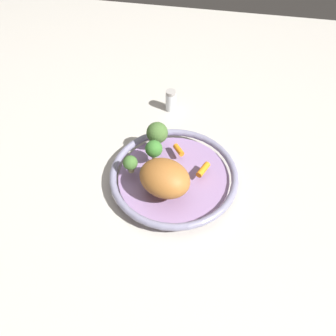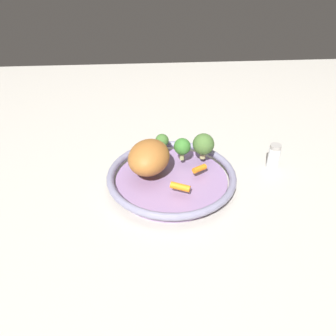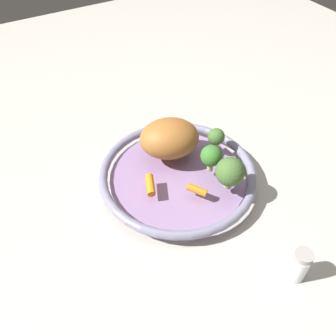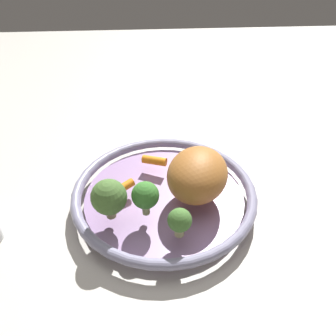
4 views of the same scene
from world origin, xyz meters
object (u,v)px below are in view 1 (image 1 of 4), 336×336
at_px(broccoli_floret_mid, 154,149).
at_px(baby_carrot_center, 203,170).
at_px(baby_carrot_left, 178,150).
at_px(broccoli_floret_large, 130,163).
at_px(broccoli_floret_edge, 157,133).
at_px(salt_shaker, 171,101).
at_px(serving_bowl, 174,176).
at_px(roast_chicken_piece, 165,178).

bearing_deg(broccoli_floret_mid, baby_carrot_center, 82.19).
relative_size(baby_carrot_left, broccoli_floret_large, 0.78).
relative_size(broccoli_floret_edge, salt_shaker, 1.01).
height_order(serving_bowl, salt_shaker, salt_shaker).
bearing_deg(roast_chicken_piece, broccoli_floret_edge, -161.25).
height_order(baby_carrot_center, salt_shaker, salt_shaker).
height_order(broccoli_floret_mid, salt_shaker, broccoli_floret_mid).
xyz_separation_m(baby_carrot_left, broccoli_floret_large, (0.09, -0.11, 0.02)).
distance_m(baby_carrot_center, baby_carrot_left, 0.10).
xyz_separation_m(baby_carrot_center, broccoli_floret_large, (0.03, -0.18, 0.02)).
bearing_deg(broccoli_floret_mid, baby_carrot_left, 124.41).
relative_size(roast_chicken_piece, broccoli_floret_large, 2.51).
bearing_deg(broccoli_floret_large, salt_shaker, 171.57).
bearing_deg(roast_chicken_piece, baby_carrot_center, 129.73).
relative_size(baby_carrot_center, broccoli_floret_large, 0.94).
xyz_separation_m(serving_bowl, salt_shaker, (-0.30, -0.06, 0.01)).
bearing_deg(broccoli_floret_mid, broccoli_floret_edge, -176.57).
height_order(serving_bowl, broccoli_floret_large, broccoli_floret_large).
distance_m(serving_bowl, broccoli_floret_mid, 0.09).
bearing_deg(serving_bowl, roast_chicken_piece, -12.56).
distance_m(baby_carrot_center, broccoli_floret_mid, 0.14).
distance_m(baby_carrot_left, broccoli_floret_large, 0.14).
distance_m(serving_bowl, roast_chicken_piece, 0.08).
relative_size(broccoli_floret_large, salt_shaker, 0.71).
xyz_separation_m(serving_bowl, baby_carrot_left, (-0.07, -0.00, 0.03)).
bearing_deg(broccoli_floret_large, baby_carrot_center, 100.21).
relative_size(broccoli_floret_mid, salt_shaker, 0.88).
distance_m(roast_chicken_piece, salt_shaker, 0.36).
relative_size(baby_carrot_center, salt_shaker, 0.67).
height_order(roast_chicken_piece, salt_shaker, roast_chicken_piece).
height_order(broccoli_floret_large, salt_shaker, broccoli_floret_large).
height_order(serving_bowl, baby_carrot_center, baby_carrot_center).
bearing_deg(baby_carrot_center, baby_carrot_left, -127.24).
height_order(broccoli_floret_edge, salt_shaker, broccoli_floret_edge).
height_order(baby_carrot_left, broccoli_floret_edge, broccoli_floret_edge).
bearing_deg(broccoli_floret_mid, roast_chicken_piece, 27.38).
height_order(serving_bowl, broccoli_floret_edge, broccoli_floret_edge).
bearing_deg(salt_shaker, baby_carrot_left, 15.51).
xyz_separation_m(roast_chicken_piece, broccoli_floret_large, (-0.04, -0.10, -0.01)).
bearing_deg(broccoli_floret_edge, broccoli_floret_large, -23.05).
bearing_deg(salt_shaker, roast_chicken_piece, 8.20).
relative_size(roast_chicken_piece, baby_carrot_left, 3.21).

